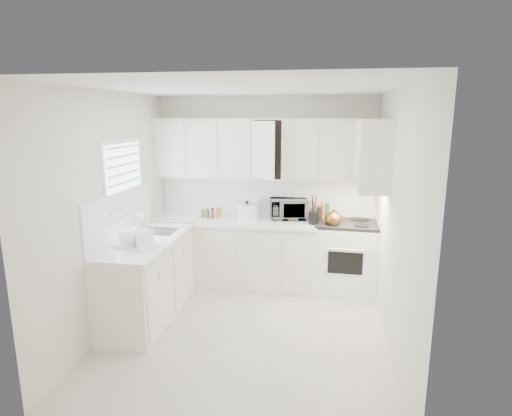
% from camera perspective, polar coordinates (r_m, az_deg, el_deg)
% --- Properties ---
extents(floor, '(3.20, 3.20, 0.00)m').
position_cam_1_polar(floor, '(4.87, -1.34, -16.32)').
color(floor, beige).
rests_on(floor, ground).
extents(ceiling, '(3.20, 3.20, 0.00)m').
position_cam_1_polar(ceiling, '(4.28, -1.52, 15.87)').
color(ceiling, white).
rests_on(ceiling, ground).
extents(wall_back, '(3.00, 0.00, 3.00)m').
position_cam_1_polar(wall_back, '(5.95, 1.36, 2.31)').
color(wall_back, silver).
rests_on(wall_back, ground).
extents(wall_front, '(3.00, 0.00, 3.00)m').
position_cam_1_polar(wall_front, '(2.91, -7.19, -8.66)').
color(wall_front, silver).
rests_on(wall_front, ground).
extents(wall_left, '(0.00, 3.20, 3.20)m').
position_cam_1_polar(wall_left, '(4.89, -18.98, -0.57)').
color(wall_left, silver).
rests_on(wall_left, ground).
extents(wall_right, '(0.00, 3.20, 3.20)m').
position_cam_1_polar(wall_right, '(4.39, 18.23, -1.95)').
color(wall_right, silver).
rests_on(wall_right, ground).
extents(window_blinds, '(0.06, 0.96, 1.06)m').
position_cam_1_polar(window_blinds, '(5.14, -17.18, 2.99)').
color(window_blinds, white).
rests_on(window_blinds, wall_left).
extents(lower_cabinets_back, '(2.22, 0.60, 0.90)m').
position_cam_1_polar(lower_cabinets_back, '(5.93, -2.83, -6.21)').
color(lower_cabinets_back, silver).
rests_on(lower_cabinets_back, floor).
extents(lower_cabinets_left, '(0.60, 1.60, 0.90)m').
position_cam_1_polar(lower_cabinets_left, '(5.18, -14.31, -9.41)').
color(lower_cabinets_left, silver).
rests_on(lower_cabinets_left, floor).
extents(countertop_back, '(2.24, 0.64, 0.05)m').
position_cam_1_polar(countertop_back, '(5.79, -2.90, -1.78)').
color(countertop_back, white).
rests_on(countertop_back, lower_cabinets_back).
extents(countertop_left, '(0.64, 1.62, 0.05)m').
position_cam_1_polar(countertop_left, '(5.02, -14.49, -4.38)').
color(countertop_left, white).
rests_on(countertop_left, lower_cabinets_left).
extents(backsplash_back, '(2.98, 0.02, 0.55)m').
position_cam_1_polar(backsplash_back, '(5.95, 1.34, 1.58)').
color(backsplash_back, white).
rests_on(backsplash_back, wall_back).
extents(backsplash_left, '(0.02, 1.60, 0.55)m').
position_cam_1_polar(backsplash_left, '(5.08, -17.78, -0.91)').
color(backsplash_left, white).
rests_on(backsplash_left, wall_left).
extents(upper_cabinets_back, '(3.00, 0.33, 0.80)m').
position_cam_1_polar(upper_cabinets_back, '(5.75, 1.15, 3.98)').
color(upper_cabinets_back, silver).
rests_on(upper_cabinets_back, wall_back).
extents(upper_cabinets_right, '(0.33, 0.90, 0.80)m').
position_cam_1_polar(upper_cabinets_right, '(5.12, 15.15, 2.52)').
color(upper_cabinets_right, silver).
rests_on(upper_cabinets_right, wall_right).
extents(sink, '(0.42, 0.38, 0.30)m').
position_cam_1_polar(sink, '(5.30, -13.09, -1.81)').
color(sink, gray).
rests_on(sink, countertop_left).
extents(stove, '(0.84, 0.70, 1.24)m').
position_cam_1_polar(stove, '(5.78, 11.98, -5.22)').
color(stove, white).
rests_on(stove, floor).
extents(tea_kettle, '(0.29, 0.25, 0.23)m').
position_cam_1_polar(tea_kettle, '(5.50, 10.39, -1.30)').
color(tea_kettle, olive).
rests_on(tea_kettle, stove).
extents(frying_pan, '(0.30, 0.49, 0.04)m').
position_cam_1_polar(frying_pan, '(5.86, 13.82, -1.54)').
color(frying_pan, black).
rests_on(frying_pan, stove).
extents(microwave, '(0.54, 0.37, 0.34)m').
position_cam_1_polar(microwave, '(5.80, 4.47, 0.19)').
color(microwave, gray).
rests_on(microwave, countertop_back).
extents(rice_cooker, '(0.33, 0.33, 0.27)m').
position_cam_1_polar(rice_cooker, '(5.72, -1.21, -0.32)').
color(rice_cooker, white).
rests_on(rice_cooker, countertop_back).
extents(paper_towel, '(0.12, 0.12, 0.27)m').
position_cam_1_polar(paper_towel, '(5.88, 0.02, 0.07)').
color(paper_towel, white).
rests_on(paper_towel, countertop_back).
extents(utensil_crock, '(0.14, 0.14, 0.40)m').
position_cam_1_polar(utensil_crock, '(5.53, 7.79, -0.16)').
color(utensil_crock, black).
rests_on(utensil_crock, countertop_back).
extents(dish_rack, '(0.45, 0.39, 0.21)m').
position_cam_1_polar(dish_rack, '(4.74, -15.82, -3.81)').
color(dish_rack, white).
rests_on(dish_rack, countertop_left).
extents(spice_left_0, '(0.06, 0.06, 0.13)m').
position_cam_1_polar(spice_left_0, '(6.00, -6.96, -0.47)').
color(spice_left_0, '#9D592A').
rests_on(spice_left_0, countertop_back).
extents(spice_left_1, '(0.06, 0.06, 0.13)m').
position_cam_1_polar(spice_left_1, '(5.90, -6.50, -0.68)').
color(spice_left_1, '#246D3E').
rests_on(spice_left_1, countertop_back).
extents(spice_left_2, '(0.06, 0.06, 0.13)m').
position_cam_1_polar(spice_left_2, '(5.96, -5.57, -0.52)').
color(spice_left_2, red).
rests_on(spice_left_2, countertop_back).
extents(spice_left_3, '(0.06, 0.06, 0.13)m').
position_cam_1_polar(spice_left_3, '(5.86, -5.08, -0.74)').
color(spice_left_3, gold).
rests_on(spice_left_3, countertop_back).
extents(sauce_right_0, '(0.06, 0.06, 0.19)m').
position_cam_1_polar(sauce_right_0, '(5.81, 6.84, -0.58)').
color(sauce_right_0, red).
rests_on(sauce_right_0, countertop_back).
extents(sauce_right_1, '(0.06, 0.06, 0.19)m').
position_cam_1_polar(sauce_right_1, '(5.75, 7.36, -0.73)').
color(sauce_right_1, gold).
rests_on(sauce_right_1, countertop_back).
extents(sauce_right_2, '(0.06, 0.06, 0.19)m').
position_cam_1_polar(sauce_right_2, '(5.81, 7.92, -0.62)').
color(sauce_right_2, brown).
rests_on(sauce_right_2, countertop_back).
extents(sauce_right_3, '(0.06, 0.06, 0.19)m').
position_cam_1_polar(sauce_right_3, '(5.75, 8.45, -0.77)').
color(sauce_right_3, black).
rests_on(sauce_right_3, countertop_back).
extents(sauce_right_4, '(0.06, 0.06, 0.19)m').
position_cam_1_polar(sauce_right_4, '(5.81, 9.00, -0.65)').
color(sauce_right_4, '#9D592A').
rests_on(sauce_right_4, countertop_back).
extents(sauce_right_5, '(0.06, 0.06, 0.19)m').
position_cam_1_polar(sauce_right_5, '(5.75, 9.55, -0.80)').
color(sauce_right_5, '#246D3E').
rests_on(sauce_right_5, countertop_back).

